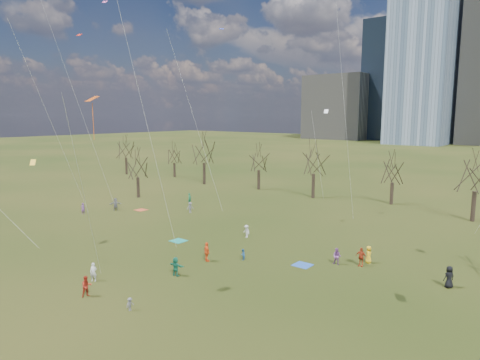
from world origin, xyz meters
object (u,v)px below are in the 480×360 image
Objects in this scene: person_4 at (207,252)px; blanket_navy at (302,265)px; blanket_crimson at (141,210)px; blanket_teal at (178,241)px; person_2 at (87,286)px; person_1 at (93,272)px.

blanket_navy is at bearing -122.90° from person_4.
person_4 is (-7.56, -4.77, 0.91)m from blanket_navy.
person_4 is at bearing -23.90° from blanket_crimson.
person_4 reaches higher than blanket_crimson.
person_4 reaches higher than blanket_teal.
person_2 is (-9.22, -16.27, 0.80)m from blanket_navy.
blanket_crimson is (-30.16, 5.25, 0.00)m from blanket_navy.
person_2 is (2.34, -2.06, 0.04)m from person_1.
blanket_teal is 0.87× the size of person_4.
blanket_teal is 12.67m from person_1.
person_4 reaches higher than person_2.
blanket_teal is at bearing 69.44° from person_1.
blanket_crimson is 0.98× the size of person_2.
person_4 reaches higher than person_1.
blanket_teal and blanket_navy have the same top height.
blanket_teal is at bearing -24.66° from blanket_crimson.
blanket_teal is 1.03× the size of person_1.
blanket_teal is at bearing 2.69° from person_4.
blanket_crimson is at bearing 0.96° from person_4.
person_1 is (-11.55, -14.21, 0.76)m from blanket_navy.
blanket_navy is at bearing -15.63° from person_2.
blanket_teal is at bearing 34.26° from person_2.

